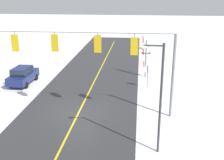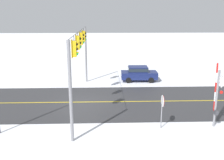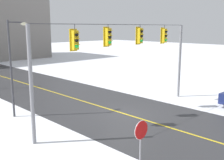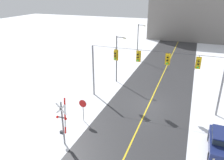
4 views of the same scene
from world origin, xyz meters
name	(u,v)px [view 2 (image 2 of 4)]	position (x,y,z in m)	size (l,w,h in m)	color
ground_plane	(82,102)	(0.00, 0.00, 0.00)	(160.00, 160.00, 0.00)	white
road_asphalt	(13,103)	(0.00, 6.00, 0.00)	(9.00, 80.00, 0.01)	#303033
lane_centre_line	(13,103)	(0.00, 6.00, 0.01)	(0.14, 72.00, 0.01)	gold
signal_span	(80,52)	(0.04, -0.01, 4.45)	(14.20, 0.47, 6.22)	gray
stop_sign	(162,104)	(-5.39, -5.88, 1.71)	(0.80, 0.09, 2.35)	gray
railroad_crossing	(217,95)	(-5.23, -9.61, 2.25)	(0.98, 0.31, 4.41)	gray
parked_car_navy	(139,73)	(6.97, -5.99, 0.95)	(1.89, 4.23, 1.74)	navy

